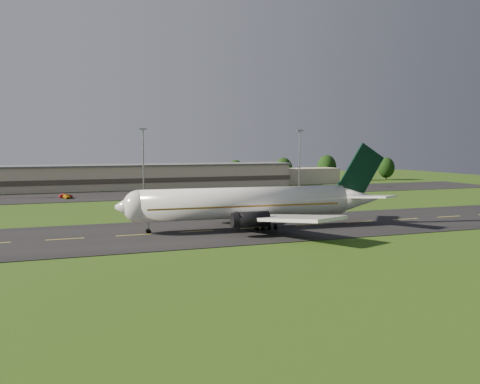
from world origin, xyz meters
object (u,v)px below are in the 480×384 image
object	(u,v)px
terminal	(139,177)
light_mast_centre	(143,152)
service_vehicle_b	(66,196)
service_vehicle_d	(301,188)
service_vehicle_c	(216,191)
airliner	(250,203)
light_mast_east	(299,152)
service_vehicle_a	(67,196)

from	to	relation	value
terminal	light_mast_centre	distance (m)	18.45
service_vehicle_b	service_vehicle_d	world-z (taller)	service_vehicle_d
terminal	service_vehicle_c	size ratio (longest dim) A/B	29.35
airliner	service_vehicle_c	xyz separation A→B (m)	(16.00, 70.04, -3.87)
light_mast_east	service_vehicle_d	bearing A→B (deg)	-113.36
light_mast_east	service_vehicle_a	world-z (taller)	light_mast_east
service_vehicle_a	service_vehicle_c	size ratio (longest dim) A/B	0.76
service_vehicle_a	service_vehicle_b	world-z (taller)	service_vehicle_a
terminal	service_vehicle_d	distance (m)	55.82
service_vehicle_b	service_vehicle_c	bearing A→B (deg)	-97.75
light_mast_centre	service_vehicle_a	size ratio (longest dim) A/B	5.45
service_vehicle_a	service_vehicle_d	world-z (taller)	service_vehicle_d
light_mast_centre	service_vehicle_c	world-z (taller)	light_mast_centre
light_mast_east	service_vehicle_b	world-z (taller)	light_mast_east
light_mast_east	service_vehicle_c	world-z (taller)	light_mast_east
light_mast_east	service_vehicle_d	world-z (taller)	light_mast_east
service_vehicle_c	light_mast_centre	bearing A→B (deg)	169.38
airliner	service_vehicle_c	distance (m)	71.94
terminal	light_mast_east	world-z (taller)	light_mast_east
airliner	light_mast_centre	size ratio (longest dim) A/B	2.52
terminal	light_mast_centre	size ratio (longest dim) A/B	7.13
service_vehicle_d	service_vehicle_a	bearing A→B (deg)	116.48
airliner	service_vehicle_b	world-z (taller)	airliner
airliner	terminal	size ratio (longest dim) A/B	0.35
service_vehicle_a	service_vehicle_d	xyz separation A→B (m)	(75.03, 3.38, 0.03)
airliner	service_vehicle_d	xyz separation A→B (m)	(46.16, 71.05, -3.89)
service_vehicle_a	service_vehicle_c	xyz separation A→B (m)	(44.86, 2.37, 0.05)
light_mast_east	service_vehicle_c	xyz separation A→B (m)	(-34.05, -10.01, -11.95)
service_vehicle_a	service_vehicle_c	world-z (taller)	service_vehicle_c
airliner	light_mast_centre	xyz separation A→B (m)	(-4.95, 80.04, 8.08)
terminal	service_vehicle_a	world-z (taller)	terminal
terminal	service_vehicle_d	bearing A→B (deg)	-26.86
terminal	service_vehicle_c	world-z (taller)	terminal
service_vehicle_a	service_vehicle_d	size ratio (longest dim) A/B	0.81
service_vehicle_b	service_vehicle_a	bearing A→B (deg)	176.36
light_mast_centre	service_vehicle_c	size ratio (longest dim) A/B	4.12
service_vehicle_d	light_mast_east	bearing A→B (deg)	0.53
service_vehicle_d	terminal	bearing A→B (deg)	87.04
airliner	light_mast_east	world-z (taller)	light_mast_east
service_vehicle_a	service_vehicle_b	distance (m)	1.84
light_mast_centre	light_mast_east	world-z (taller)	same
light_mast_centre	service_vehicle_b	size ratio (longest dim) A/B	5.60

